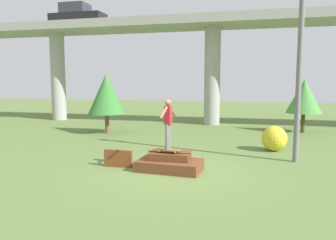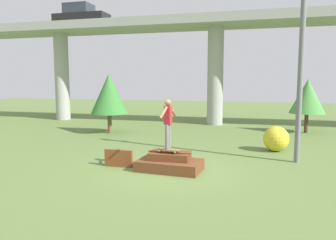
{
  "view_description": "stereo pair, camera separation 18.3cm",
  "coord_description": "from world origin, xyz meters",
  "px_view_note": "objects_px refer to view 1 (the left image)",
  "views": [
    {
      "loc": [
        2.6,
        -10.58,
        3.01
      ],
      "look_at": [
        -0.04,
        -0.07,
        1.74
      ],
      "focal_mm": 35.0,
      "sensor_mm": 36.0,
      "label": 1
    },
    {
      "loc": [
        2.78,
        -10.54,
        3.01
      ],
      "look_at": [
        -0.04,
        -0.07,
        1.74
      ],
      "focal_mm": 35.0,
      "sensor_mm": 36.0,
      "label": 2
    }
  ],
  "objects_px": {
    "tree_behind_left": "(106,94)",
    "bush_yellow_flowering": "(274,138)",
    "skateboard": "(168,150)",
    "car_on_overpass_mid": "(77,16)",
    "tree_behind_right": "(304,96)",
    "skater": "(168,120)",
    "utility_pole": "(300,63)"
  },
  "relations": [
    {
      "from": "tree_behind_left",
      "to": "bush_yellow_flowering",
      "type": "height_order",
      "value": "tree_behind_left"
    },
    {
      "from": "bush_yellow_flowering",
      "to": "tree_behind_left",
      "type": "bearing_deg",
      "value": 163.01
    },
    {
      "from": "tree_behind_right",
      "to": "bush_yellow_flowering",
      "type": "height_order",
      "value": "tree_behind_right"
    },
    {
      "from": "skateboard",
      "to": "utility_pole",
      "type": "height_order",
      "value": "utility_pole"
    },
    {
      "from": "tree_behind_left",
      "to": "bush_yellow_flowering",
      "type": "relative_size",
      "value": 3.17
    },
    {
      "from": "utility_pole",
      "to": "tree_behind_right",
      "type": "xyz_separation_m",
      "value": [
        1.37,
        7.76,
        -1.52
      ]
    },
    {
      "from": "skateboard",
      "to": "car_on_overpass_mid",
      "type": "distance_m",
      "value": 17.54
    },
    {
      "from": "tree_behind_left",
      "to": "utility_pole",
      "type": "bearing_deg",
      "value": -25.41
    },
    {
      "from": "tree_behind_left",
      "to": "tree_behind_right",
      "type": "xyz_separation_m",
      "value": [
        11.19,
        3.1,
        -0.14
      ]
    },
    {
      "from": "skateboard",
      "to": "bush_yellow_flowering",
      "type": "distance_m",
      "value": 5.65
    },
    {
      "from": "tree_behind_right",
      "to": "skater",
      "type": "bearing_deg",
      "value": -119.43
    },
    {
      "from": "tree_behind_right",
      "to": "skateboard",
      "type": "bearing_deg",
      "value": -119.43
    },
    {
      "from": "skateboard",
      "to": "tree_behind_left",
      "type": "xyz_separation_m",
      "value": [
        -5.46,
        7.06,
        1.57
      ]
    },
    {
      "from": "tree_behind_left",
      "to": "car_on_overpass_mid",
      "type": "bearing_deg",
      "value": 131.5
    },
    {
      "from": "skateboard",
      "to": "bush_yellow_flowering",
      "type": "xyz_separation_m",
      "value": [
        3.71,
        4.26,
        -0.18
      ]
    },
    {
      "from": "utility_pole",
      "to": "skater",
      "type": "bearing_deg",
      "value": -151.19
    },
    {
      "from": "utility_pole",
      "to": "tree_behind_left",
      "type": "relative_size",
      "value": 2.04
    },
    {
      "from": "skateboard",
      "to": "skater",
      "type": "xyz_separation_m",
      "value": [
        -0.0,
        0.0,
        1.0
      ]
    },
    {
      "from": "skateboard",
      "to": "tree_behind_left",
      "type": "relative_size",
      "value": 0.25
    },
    {
      "from": "car_on_overpass_mid",
      "to": "tree_behind_left",
      "type": "xyz_separation_m",
      "value": [
        4.69,
        -5.3,
        -5.65
      ]
    },
    {
      "from": "tree_behind_right",
      "to": "car_on_overpass_mid",
      "type": "bearing_deg",
      "value": 172.11
    },
    {
      "from": "utility_pole",
      "to": "tree_behind_right",
      "type": "distance_m",
      "value": 8.02
    },
    {
      "from": "utility_pole",
      "to": "bush_yellow_flowering",
      "type": "relative_size",
      "value": 6.47
    },
    {
      "from": "utility_pole",
      "to": "bush_yellow_flowering",
      "type": "distance_m",
      "value": 3.69
    },
    {
      "from": "tree_behind_left",
      "to": "bush_yellow_flowering",
      "type": "bearing_deg",
      "value": -16.99
    },
    {
      "from": "skateboard",
      "to": "bush_yellow_flowering",
      "type": "relative_size",
      "value": 0.78
    },
    {
      "from": "tree_behind_left",
      "to": "tree_behind_right",
      "type": "bearing_deg",
      "value": 15.47
    },
    {
      "from": "skateboard",
      "to": "car_on_overpass_mid",
      "type": "bearing_deg",
      "value": 129.38
    },
    {
      "from": "skater",
      "to": "car_on_overpass_mid",
      "type": "relative_size",
      "value": 0.41
    },
    {
      "from": "skater",
      "to": "utility_pole",
      "type": "height_order",
      "value": "utility_pole"
    },
    {
      "from": "skater",
      "to": "skateboard",
      "type": "bearing_deg",
      "value": 0.0
    },
    {
      "from": "car_on_overpass_mid",
      "to": "tree_behind_right",
      "type": "distance_m",
      "value": 17.04
    }
  ]
}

